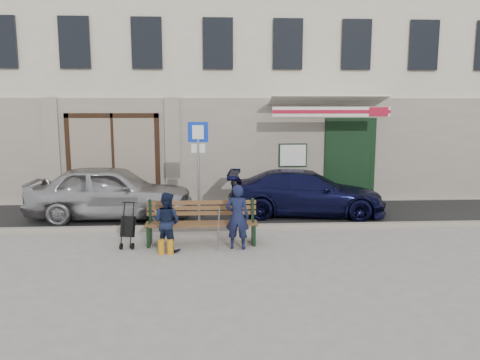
{
  "coord_description": "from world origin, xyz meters",
  "views": [
    {
      "loc": [
        -0.2,
        -9.45,
        2.94
      ],
      "look_at": [
        0.46,
        1.6,
        1.2
      ],
      "focal_mm": 35.0,
      "sensor_mm": 36.0,
      "label": 1
    }
  ],
  "objects": [
    {
      "name": "building",
      "position": [
        0.01,
        8.45,
        4.97
      ],
      "size": [
        20.0,
        8.27,
        10.0
      ],
      "color": "beige",
      "rests_on": "ground"
    },
    {
      "name": "bench",
      "position": [
        -0.49,
        0.37,
        0.46
      ],
      "size": [
        2.4,
        1.17,
        0.98
      ],
      "color": "brown",
      "rests_on": "ground"
    },
    {
      "name": "man",
      "position": [
        0.31,
        -0.02,
        0.68
      ],
      "size": [
        0.54,
        0.4,
        1.36
      ],
      "primitive_type": "imported",
      "rotation": [
        0.0,
        0.0,
        2.98
      ],
      "color": "#141938",
      "rests_on": "ground"
    },
    {
      "name": "asphalt_lane",
      "position": [
        0.0,
        3.1,
        0.01
      ],
      "size": [
        60.0,
        3.2,
        0.01
      ],
      "primitive_type": "cube",
      "color": "#282828",
      "rests_on": "ground"
    },
    {
      "name": "ground",
      "position": [
        0.0,
        0.0,
        0.0
      ],
      "size": [
        80.0,
        80.0,
        0.0
      ],
      "primitive_type": "plane",
      "color": "#9E9991",
      "rests_on": "ground"
    },
    {
      "name": "car_navy",
      "position": [
        2.35,
        2.96,
        0.62
      ],
      "size": [
        4.42,
        2.21,
        1.23
      ],
      "primitive_type": "imported",
      "rotation": [
        0.0,
        0.0,
        1.45
      ],
      "color": "black",
      "rests_on": "ground"
    },
    {
      "name": "woman",
      "position": [
        -1.14,
        -0.07,
        0.61
      ],
      "size": [
        0.74,
        0.69,
        1.22
      ],
      "primitive_type": "imported",
      "rotation": [
        0.0,
        0.0,
        2.65
      ],
      "color": "#121A33",
      "rests_on": "ground"
    },
    {
      "name": "car_silver",
      "position": [
        -2.87,
        2.82,
        0.72
      ],
      "size": [
        4.27,
        1.76,
        1.45
      ],
      "primitive_type": "imported",
      "rotation": [
        0.0,
        0.0,
        1.56
      ],
      "color": "#AAAAAE",
      "rests_on": "ground"
    },
    {
      "name": "stroller",
      "position": [
        -1.99,
        0.24,
        0.42
      ],
      "size": [
        0.32,
        0.42,
        0.95
      ],
      "rotation": [
        0.0,
        0.0,
        -0.24
      ],
      "color": "black",
      "rests_on": "ground"
    },
    {
      "name": "curb",
      "position": [
        0.0,
        1.5,
        0.06
      ],
      "size": [
        60.0,
        0.18,
        0.12
      ],
      "primitive_type": "cube",
      "color": "#9E9384",
      "rests_on": "ground"
    },
    {
      "name": "parking_sign",
      "position": [
        -0.53,
        1.66,
        1.72
      ],
      "size": [
        0.48,
        0.08,
        2.59
      ],
      "rotation": [
        0.0,
        0.0,
        -0.07
      ],
      "color": "gray",
      "rests_on": "ground"
    }
  ]
}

